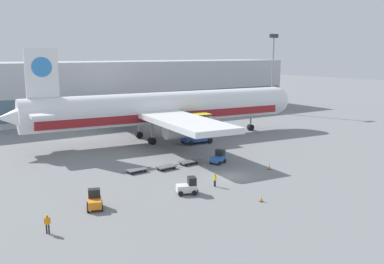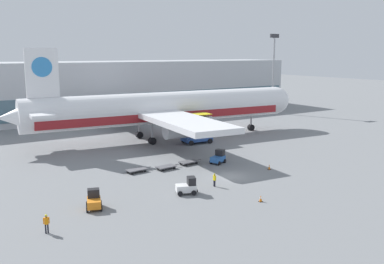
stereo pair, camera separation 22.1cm
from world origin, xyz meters
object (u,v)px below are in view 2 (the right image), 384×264
(ground_crew_near, at_px, (46,222))
(ground_crew_far, at_px, (215,179))
(baggage_tug_far, at_px, (218,157))
(traffic_cone_far, at_px, (269,167))
(traffic_cone_near, at_px, (261,199))
(scissor_lift_loader, at_px, (197,132))
(baggage_dolly_third, at_px, (189,162))
(baggage_tug_mid, at_px, (94,200))
(airplane_main, at_px, (162,109))
(baggage_tug_foreground, at_px, (187,187))
(light_mast, at_px, (273,67))
(baggage_dolly_second, at_px, (166,167))
(baggage_dolly_lead, at_px, (136,170))

(ground_crew_near, relative_size, ground_crew_far, 1.09)
(baggage_tug_far, distance_m, traffic_cone_far, 7.82)
(baggage_tug_far, height_order, traffic_cone_near, baggage_tug_far)
(scissor_lift_loader, distance_m, baggage_dolly_third, 15.37)
(baggage_tug_mid, bearing_deg, traffic_cone_far, -68.27)
(baggage_tug_mid, height_order, baggage_tug_far, same)
(baggage_tug_mid, bearing_deg, baggage_dolly_third, -42.59)
(ground_crew_far, relative_size, traffic_cone_near, 2.23)
(airplane_main, height_order, baggage_dolly_third, airplane_main)
(baggage_tug_mid, xyz_separation_m, traffic_cone_near, (16.22, -8.02, -0.51))
(baggage_tug_foreground, distance_m, baggage_tug_mid, 10.93)
(light_mast, relative_size, traffic_cone_far, 26.92)
(baggage_dolly_second, xyz_separation_m, ground_crew_far, (1.12, -10.08, 0.58))
(baggage_dolly_second, relative_size, ground_crew_near, 2.06)
(light_mast, distance_m, baggage_dolly_lead, 66.93)
(baggage_tug_far, relative_size, baggage_dolly_lead, 0.74)
(airplane_main, relative_size, baggage_dolly_third, 15.45)
(baggage_dolly_second, distance_m, ground_crew_far, 10.16)
(scissor_lift_loader, bearing_deg, baggage_dolly_second, -131.92)
(baggage_dolly_third, bearing_deg, traffic_cone_near, -101.44)
(airplane_main, bearing_deg, baggage_dolly_third, -102.11)
(light_mast, xyz_separation_m, baggage_tug_foreground, (-55.68, -44.87, -11.47))
(ground_crew_far, bearing_deg, baggage_dolly_third, -14.93)
(baggage_dolly_third, bearing_deg, traffic_cone_far, -52.09)
(ground_crew_far, bearing_deg, scissor_lift_loader, -27.69)
(airplane_main, height_order, baggage_dolly_lead, airplane_main)
(baggage_tug_foreground, distance_m, ground_crew_far, 4.29)
(traffic_cone_near, bearing_deg, baggage_dolly_third, 83.83)
(baggage_tug_far, relative_size, traffic_cone_near, 3.73)
(scissor_lift_loader, xyz_separation_m, baggage_dolly_second, (-13.55, -12.68, -1.65))
(baggage_tug_foreground, distance_m, ground_crew_near, 16.89)
(light_mast, height_order, airplane_main, light_mast)
(airplane_main, xyz_separation_m, traffic_cone_near, (-7.54, -36.10, -5.47))
(light_mast, relative_size, baggage_dolly_lead, 5.62)
(light_mast, distance_m, baggage_dolly_third, 60.15)
(baggage_tug_far, relative_size, baggage_dolly_third, 0.74)
(scissor_lift_loader, height_order, baggage_tug_far, scissor_lift_loader)
(light_mast, xyz_separation_m, traffic_cone_far, (-40.35, -42.24, -11.97))
(baggage_dolly_second, distance_m, traffic_cone_far, 14.56)
(light_mast, bearing_deg, airplane_main, -160.13)
(baggage_tug_foreground, distance_m, traffic_cone_near, 8.59)
(baggage_tug_far, bearing_deg, traffic_cone_far, -83.02)
(light_mast, height_order, baggage_tug_foreground, light_mast)
(light_mast, xyz_separation_m, airplane_main, (-42.78, -15.46, -6.51))
(light_mast, xyz_separation_m, baggage_dolly_second, (-52.54, -34.29, -11.96))
(light_mast, relative_size, baggage_dolly_second, 5.62)
(baggage_tug_foreground, xyz_separation_m, ground_crew_far, (4.26, 0.50, 0.09))
(airplane_main, height_order, ground_crew_far, airplane_main)
(baggage_tug_mid, relative_size, baggage_dolly_second, 0.73)
(light_mast, distance_m, traffic_cone_near, 73.03)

